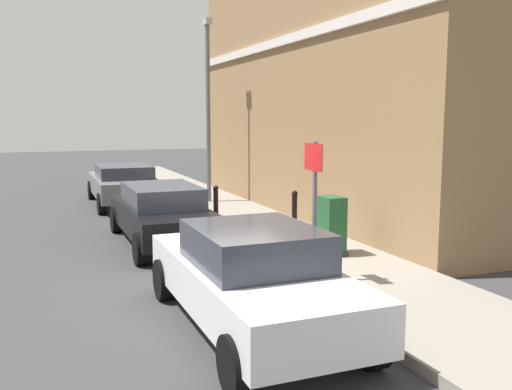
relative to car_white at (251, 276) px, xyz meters
name	(u,v)px	position (x,y,z in m)	size (l,w,h in m)	color
ground	(227,270)	(0.65, 2.93, -0.73)	(80.00, 80.00, 0.00)	#38383A
sidewalk	(222,211)	(2.54, 8.93, -0.65)	(2.62, 30.00, 0.15)	gray
corner_building	(391,65)	(7.43, 7.63, 3.66)	(7.27, 13.41, 8.78)	olive
car_white	(251,276)	(0.00, 0.00, 0.00)	(1.87, 4.40, 1.42)	silver
car_black	(162,213)	(-0.01, 5.52, -0.01)	(1.79, 4.46, 1.34)	black
car_grey	(123,183)	(0.06, 11.63, -0.02)	(2.01, 4.47, 1.31)	slate
utility_cabinet	(331,228)	(2.76, 2.76, -0.05)	(0.46, 0.61, 1.15)	#1E4C28
bollard_near_cabinet	(294,211)	(2.86, 4.63, -0.03)	(0.14, 0.14, 1.04)	black
bollard_far_kerb	(216,205)	(1.48, 6.20, -0.03)	(0.14, 0.14, 1.04)	black
street_sign	(314,190)	(1.57, 1.23, 0.93)	(0.08, 0.60, 2.30)	#59595B
lamppost	(208,102)	(2.60, 10.45, 2.57)	(0.20, 0.44, 5.72)	#59595B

